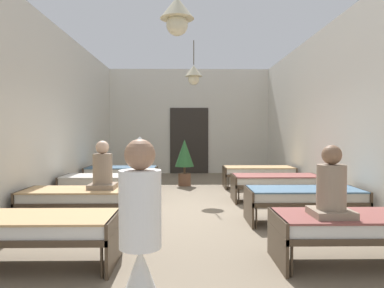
{
  "coord_description": "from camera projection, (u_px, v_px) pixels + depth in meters",
  "views": [
    {
      "loc": [
        -0.11,
        -6.92,
        1.52
      ],
      "look_at": [
        0.0,
        0.02,
        1.29
      ],
      "focal_mm": 33.8,
      "sensor_mm": 36.0,
      "label": 1
    }
  ],
  "objects": [
    {
      "name": "ground_plane",
      "position": [
        192.0,
        213.0,
        6.97
      ],
      "size": [
        6.42,
        13.29,
        0.1
      ],
      "primitive_type": "cube",
      "color": "#7A6B56"
    },
    {
      "name": "room_shell",
      "position": [
        191.0,
        115.0,
        8.21
      ],
      "size": [
        6.22,
        12.89,
        3.82
      ],
      "color": "silver",
      "rests_on": "ground"
    },
    {
      "name": "bed_left_row_0",
      "position": [
        32.0,
        228.0,
        4.07
      ],
      "size": [
        1.9,
        0.84,
        0.57
      ],
      "color": "#473828",
      "rests_on": "ground"
    },
    {
      "name": "bed_right_row_0",
      "position": [
        358.0,
        226.0,
        4.14
      ],
      "size": [
        1.9,
        0.84,
        0.57
      ],
      "color": "#473828",
      "rests_on": "ground"
    },
    {
      "name": "bed_left_row_1",
      "position": [
        81.0,
        197.0,
        5.97
      ],
      "size": [
        1.9,
        0.84,
        0.57
      ],
      "color": "#473828",
      "rests_on": "ground"
    },
    {
      "name": "bed_right_row_1",
      "position": [
        304.0,
        197.0,
        6.03
      ],
      "size": [
        1.9,
        0.84,
        0.57
      ],
      "color": "#473828",
      "rests_on": "ground"
    },
    {
      "name": "bed_left_row_2",
      "position": [
        106.0,
        181.0,
        7.87
      ],
      "size": [
        1.9,
        0.84,
        0.57
      ],
      "color": "#473828",
      "rests_on": "ground"
    },
    {
      "name": "bed_right_row_2",
      "position": [
        276.0,
        181.0,
        7.93
      ],
      "size": [
        1.9,
        0.84,
        0.57
      ],
      "color": "#473828",
      "rests_on": "ground"
    },
    {
      "name": "bed_left_row_3",
      "position": [
        122.0,
        172.0,
        9.77
      ],
      "size": [
        1.9,
        0.84,
        0.57
      ],
      "color": "#473828",
      "rests_on": "ground"
    },
    {
      "name": "bed_right_row_3",
      "position": [
        258.0,
        172.0,
        9.83
      ],
      "size": [
        1.9,
        0.84,
        0.57
      ],
      "color": "#473828",
      "rests_on": "ground"
    },
    {
      "name": "nurse_near_aisle",
      "position": [
        140.0,
        271.0,
        2.56
      ],
      "size": [
        0.52,
        0.52,
        1.49
      ],
      "rotation": [
        0.0,
        0.0,
        0.72
      ],
      "color": "white",
      "rests_on": "ground"
    },
    {
      "name": "patient_seated_primary",
      "position": [
        103.0,
        171.0,
        6.02
      ],
      "size": [
        0.44,
        0.44,
        0.8
      ],
      "color": "gray",
      "rests_on": "bed_left_row_1"
    },
    {
      "name": "patient_seated_secondary",
      "position": [
        331.0,
        190.0,
        4.03
      ],
      "size": [
        0.44,
        0.44,
        0.8
      ],
      "color": "gray",
      "rests_on": "bed_right_row_0"
    },
    {
      "name": "potted_plant",
      "position": [
        184.0,
        157.0,
        10.18
      ],
      "size": [
        0.53,
        0.53,
        1.31
      ],
      "color": "brown",
      "rests_on": "ground"
    }
  ]
}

